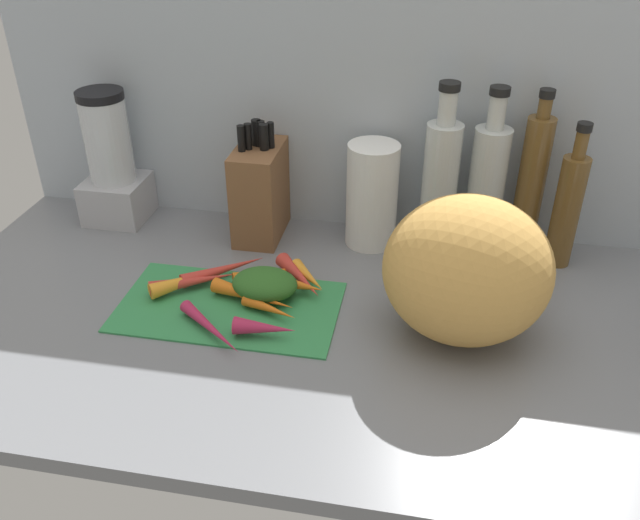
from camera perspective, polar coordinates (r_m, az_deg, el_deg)
ground_plane at (r=123.03cm, az=3.75°, el=-5.93°), size 170.00×80.00×3.00cm
wall_back at (r=142.66cm, az=6.25°, el=13.78°), size 170.00×3.00×60.00cm
cutting_board at (r=126.51cm, az=-7.82°, el=-3.93°), size 41.32×23.48×0.80cm
carrot_0 at (r=132.17cm, az=-4.30°, el=-1.10°), size 14.27×9.24×2.54cm
carrot_1 at (r=134.01cm, az=-8.24°, el=-0.79°), size 15.22×13.66×2.82cm
carrot_2 at (r=131.76cm, az=-10.88°, el=-1.62°), size 14.75×13.63×3.09cm
carrot_3 at (r=130.08cm, az=-1.76°, el=-1.46°), size 12.08×13.49×3.11cm
carrot_4 at (r=125.33cm, az=-5.76°, el=-3.09°), size 17.32×7.47×2.99cm
carrot_5 at (r=130.38cm, az=-0.99°, el=-1.44°), size 8.95×9.53×2.82cm
carrot_6 at (r=131.15cm, az=-10.82°, el=-1.81°), size 16.03×10.79×2.99cm
carrot_7 at (r=118.90cm, az=-9.35°, el=-5.77°), size 14.94×12.89×2.36cm
carrot_8 at (r=122.27cm, az=-4.34°, el=-4.18°), size 11.30×6.17×2.40cm
carrot_9 at (r=127.54cm, az=-2.16°, el=-2.10°), size 11.80×5.41×3.53cm
carrot_10 at (r=116.99cm, az=-4.78°, el=-5.83°), size 11.08×3.76×3.26cm
carrot_greens_pile at (r=126.40cm, az=-4.76°, el=-2.07°), size 12.54×9.65×5.31cm
winter_squash at (r=114.96cm, az=12.46°, el=-0.87°), size 28.65×25.83×26.05cm
knife_block at (r=145.23cm, az=-5.17°, el=5.95°), size 9.41×16.26×26.04cm
blender_appliance at (r=157.87cm, az=-17.40°, el=7.73°), size 13.35×13.35×30.19cm
paper_towel_roll at (r=141.51cm, az=4.48°, el=5.55°), size 10.88×10.88×22.64cm
bottle_0 at (r=139.69cm, az=10.23°, el=6.52°), size 7.34×7.34×36.13cm
bottle_1 at (r=141.59cm, az=14.07°, el=6.17°), size 7.47×7.47×35.36cm
bottle_2 at (r=142.87cm, az=17.63°, el=6.22°), size 5.63×5.63×35.13cm
bottle_3 at (r=141.80cm, az=20.42°, el=4.21°), size 5.39×5.39×30.39cm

